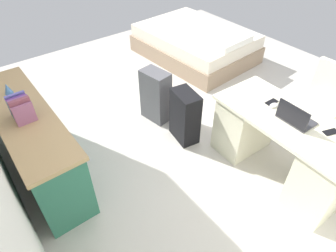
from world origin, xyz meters
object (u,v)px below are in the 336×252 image
at_px(desk, 282,146).
at_px(suitcase_black, 185,116).
at_px(cell_phone_near_laptop, 331,132).
at_px(cell_phone_by_mouse, 272,102).
at_px(bed, 196,43).
at_px(suitcase_spare_grey, 156,96).
at_px(credenza, 34,142).
at_px(figurine_small, 7,89).
at_px(office_chair, 317,109).
at_px(laptop, 295,118).
at_px(computer_mouse, 274,105).

relative_size(desk, suitcase_black, 2.28).
bearing_deg(cell_phone_near_laptop, cell_phone_by_mouse, 23.42).
bearing_deg(bed, desk, 156.41).
relative_size(suitcase_black, suitcase_spare_grey, 0.94).
distance_m(credenza, figurine_small, 0.59).
bearing_deg(cell_phone_near_laptop, office_chair, -38.63).
height_order(suitcase_spare_grey, cell_phone_near_laptop, cell_phone_near_laptop).
bearing_deg(credenza, laptop, -129.44).
distance_m(laptop, cell_phone_by_mouse, 0.33).
bearing_deg(figurine_small, suitcase_spare_grey, -105.78).
distance_m(office_chair, credenza, 3.10).
bearing_deg(suitcase_black, cell_phone_by_mouse, -136.52).
distance_m(office_chair, suitcase_black, 1.51).
height_order(credenza, suitcase_black, credenza).
bearing_deg(laptop, cell_phone_by_mouse, -16.18).
relative_size(office_chair, suitcase_spare_grey, 1.38).
relative_size(bed, cell_phone_by_mouse, 14.61).
bearing_deg(bed, figurine_small, 100.27).
bearing_deg(figurine_small, credenza, -179.78).
relative_size(laptop, cell_phone_near_laptop, 2.34).
height_order(computer_mouse, cell_phone_near_laptop, computer_mouse).
bearing_deg(credenza, figurine_small, 0.22).
bearing_deg(laptop, desk, -25.28).
height_order(desk, figurine_small, figurine_small).
relative_size(credenza, suitcase_spare_grey, 2.65).
bearing_deg(laptop, bed, -23.61).
distance_m(bed, suitcase_spare_grey, 1.84).
xyz_separation_m(credenza, cell_phone_by_mouse, (-1.28, -2.03, 0.34)).
height_order(bed, suitcase_spare_grey, suitcase_spare_grey).
xyz_separation_m(desk, cell_phone_near_laptop, (-0.32, -0.12, 0.35)).
distance_m(credenza, computer_mouse, 2.42).
bearing_deg(suitcase_black, laptop, -149.39).
bearing_deg(cell_phone_near_laptop, suitcase_black, 41.22).
distance_m(office_chair, suitcase_spare_grey, 1.90).
relative_size(bed, figurine_small, 18.06).
relative_size(bed, laptop, 6.25).
distance_m(office_chair, cell_phone_by_mouse, 0.79).
bearing_deg(credenza, computer_mouse, -123.89).
xyz_separation_m(bed, cell_phone_by_mouse, (-2.23, 1.02, 0.48)).
height_order(desk, cell_phone_by_mouse, cell_phone_by_mouse).
bearing_deg(laptop, suitcase_black, 21.02).
height_order(cell_phone_by_mouse, figurine_small, figurine_small).
relative_size(computer_mouse, cell_phone_near_laptop, 0.74).
relative_size(bed, cell_phone_near_laptop, 14.61).
bearing_deg(suitcase_spare_grey, desk, -172.42).
bearing_deg(suitcase_black, suitcase_spare_grey, 13.94).
bearing_deg(bed, office_chair, 172.56).
height_order(desk, suitcase_spare_grey, desk).
bearing_deg(figurine_small, laptop, -135.73).
bearing_deg(suitcase_spare_grey, office_chair, -148.40).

